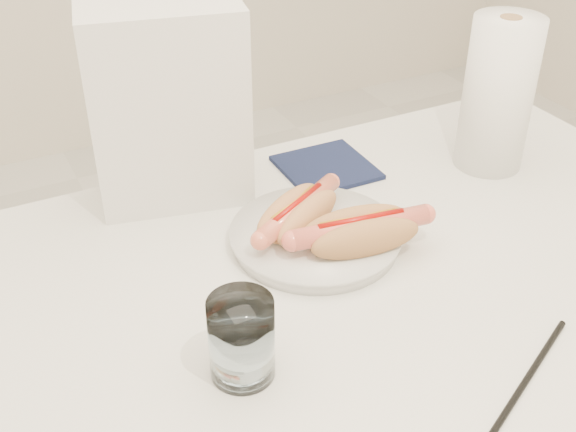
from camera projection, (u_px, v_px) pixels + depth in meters
name	position (u px, v px, depth m)	size (l,w,h in m)	color
table	(336.00, 349.00, 0.86)	(1.20, 0.80, 0.75)	silver
plate	(315.00, 238.00, 0.93)	(0.21, 0.21, 0.02)	silver
hotdog_left	(298.00, 214.00, 0.92)	(0.16, 0.12, 0.05)	tan
hotdog_right	(360.00, 232.00, 0.88)	(0.18, 0.09, 0.05)	#BA7E48
water_glass	(242.00, 339.00, 0.72)	(0.07, 0.07, 0.09)	silver
chopstick_far	(524.00, 384.00, 0.72)	(0.01, 0.01, 0.23)	black
napkin_box	(168.00, 106.00, 0.96)	(0.21, 0.11, 0.28)	silver
navy_napkin	(326.00, 167.00, 1.09)	(0.13, 0.13, 0.01)	#111835
paper_towel_roll	(498.00, 95.00, 1.05)	(0.10, 0.10, 0.23)	white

